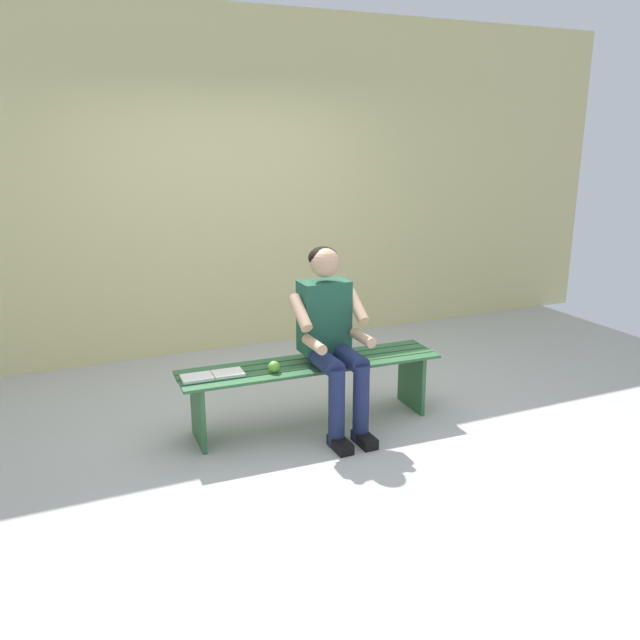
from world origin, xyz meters
The scene contains 6 objects.
ground_plane centered at (1.12, 1.00, -0.02)m, with size 10.00×7.00×0.04m, color #B2B2AD.
brick_wall centered at (0.50, -2.06, 1.55)m, with size 9.50×0.24×3.10m, color #D1C684.
bench_near centered at (0.00, 0.00, 0.36)m, with size 1.87×0.47×0.46m.
person_seated centered at (-0.11, 0.10, 0.70)m, with size 0.50×0.69×1.27m.
apple centered at (0.30, 0.07, 0.50)m, with size 0.08×0.08×0.08m, color #72B738.
book_open centered at (0.70, 0.00, 0.47)m, with size 0.42×0.17×0.02m.
Camera 1 is at (1.69, 3.94, 2.00)m, focal length 36.59 mm.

